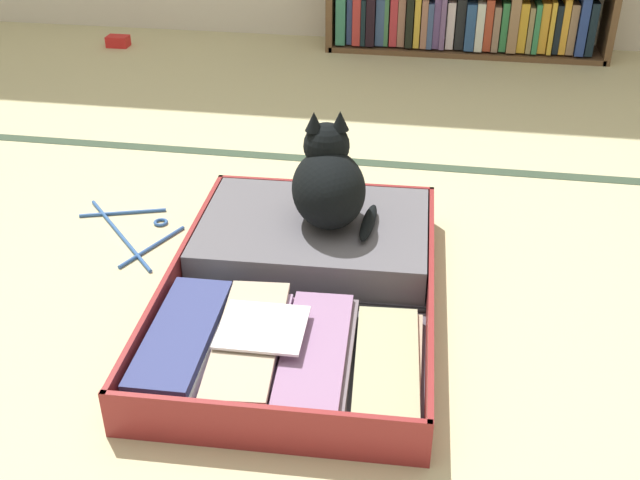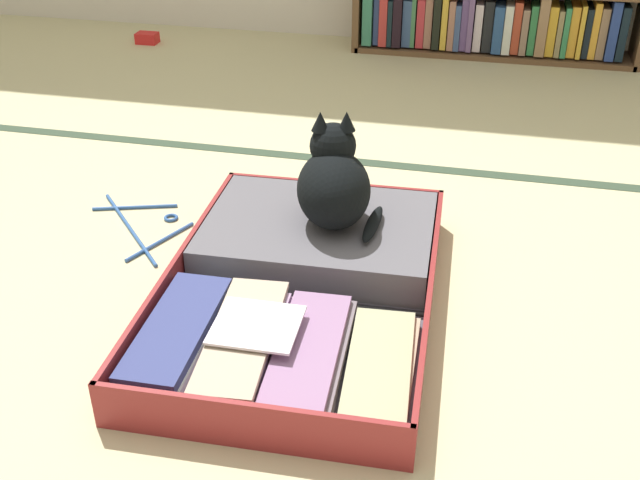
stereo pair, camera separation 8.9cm
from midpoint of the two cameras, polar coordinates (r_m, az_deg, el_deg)
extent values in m
plane|color=beige|center=(1.70, -0.67, -8.03)|extent=(10.00, 10.00, 0.00)
cube|color=#344533|center=(2.53, 4.52, 5.77)|extent=(4.80, 0.05, 0.00)
cube|color=brown|center=(3.70, 13.37, 13.46)|extent=(1.24, 0.24, 0.02)
cube|color=#377F62|center=(3.69, 4.50, 16.53)|extent=(0.04, 0.20, 0.26)
cube|color=#344881|center=(3.71, 5.16, 16.24)|extent=(0.02, 0.20, 0.21)
cube|color=#BF3532|center=(3.68, 5.67, 16.44)|extent=(0.04, 0.20, 0.25)
cube|color=#15252B|center=(3.69, 6.15, 16.03)|extent=(0.02, 0.20, 0.21)
cube|color=black|center=(3.68, 6.68, 16.06)|extent=(0.04, 0.20, 0.22)
cube|color=#38537F|center=(3.69, 7.39, 16.00)|extent=(0.04, 0.20, 0.21)
cube|color=#417A4C|center=(3.69, 7.88, 16.05)|extent=(0.02, 0.20, 0.22)
cube|color=#C0313A|center=(3.69, 8.37, 15.97)|extent=(0.03, 0.20, 0.21)
cube|color=#A06E59|center=(3.69, 8.94, 15.96)|extent=(0.03, 0.20, 0.22)
cube|color=black|center=(3.67, 9.53, 15.90)|extent=(0.03, 0.20, 0.23)
cube|color=gold|center=(3.67, 10.08, 15.84)|extent=(0.03, 0.20, 0.22)
cube|color=#A46E58|center=(3.67, 10.58, 15.72)|extent=(0.03, 0.20, 0.22)
cube|color=#3C5281|center=(3.67, 11.01, 15.55)|extent=(0.02, 0.20, 0.20)
cube|color=slate|center=(3.67, 11.50, 15.76)|extent=(0.03, 0.20, 0.23)
cube|color=slate|center=(3.66, 11.94, 15.72)|extent=(0.02, 0.20, 0.24)
cube|color=silver|center=(3.68, 12.47, 15.48)|extent=(0.03, 0.20, 0.21)
cube|color=black|center=(3.68, 13.17, 15.52)|extent=(0.04, 0.20, 0.22)
cube|color=#294E83|center=(3.66, 13.86, 15.25)|extent=(0.04, 0.20, 0.21)
cube|color=silver|center=(3.66, 14.53, 15.20)|extent=(0.03, 0.20, 0.21)
cube|color=#B8432B|center=(3.67, 15.15, 15.29)|extent=(0.03, 0.20, 0.23)
cube|color=#8E725D|center=(3.67, 15.68, 14.98)|extent=(0.03, 0.20, 0.20)
cube|color=#348A4D|center=(3.68, 16.24, 15.08)|extent=(0.03, 0.20, 0.21)
cube|color=#9B7551|center=(3.67, 16.92, 15.25)|extent=(0.04, 0.20, 0.26)
cube|color=gold|center=(3.68, 17.53, 14.91)|extent=(0.04, 0.20, 0.22)
cube|color=#918356|center=(3.68, 18.03, 14.70)|extent=(0.02, 0.20, 0.20)
cube|color=#338853|center=(3.68, 18.46, 14.74)|extent=(0.02, 0.20, 0.21)
cube|color=gold|center=(3.70, 18.96, 14.75)|extent=(0.04, 0.20, 0.22)
cube|color=gold|center=(3.68, 19.48, 14.68)|extent=(0.02, 0.20, 0.23)
cube|color=black|center=(3.70, 19.88, 14.57)|extent=(0.03, 0.20, 0.21)
cube|color=gold|center=(3.70, 20.38, 14.69)|extent=(0.03, 0.20, 0.24)
cube|color=#947557|center=(3.71, 20.87, 14.46)|extent=(0.03, 0.20, 0.22)
cube|color=#29418C|center=(3.70, 21.57, 14.56)|extent=(0.04, 0.20, 0.25)
cube|color=black|center=(3.71, 22.17, 14.31)|extent=(0.03, 0.20, 0.23)
cube|color=maroon|center=(1.64, -1.55, -9.53)|extent=(0.63, 0.48, 0.01)
cube|color=maroon|center=(1.45, -3.49, -13.70)|extent=(0.61, 0.03, 0.11)
cube|color=maroon|center=(1.69, -11.62, -6.85)|extent=(0.03, 0.46, 0.11)
cube|color=maroon|center=(1.59, 9.19, -9.38)|extent=(0.03, 0.46, 0.11)
cube|color=#4C4853|center=(1.63, -1.55, -9.26)|extent=(0.60, 0.46, 0.01)
cube|color=maroon|center=(2.01, 1.21, -1.14)|extent=(0.63, 0.48, 0.01)
cube|color=maroon|center=(2.17, 2.22, 3.03)|extent=(0.61, 0.03, 0.11)
cube|color=maroon|center=(2.04, -7.07, 0.86)|extent=(0.03, 0.46, 0.11)
cube|color=maroon|center=(1.96, 9.86, -0.78)|extent=(0.03, 0.46, 0.11)
cube|color=#4C4853|center=(2.00, 1.21, -0.89)|extent=(0.60, 0.46, 0.01)
cylinder|color=black|center=(1.81, -0.02, -4.60)|extent=(0.59, 0.04, 0.02)
cube|color=#2C4C79|center=(1.67, -8.78, -7.86)|extent=(0.13, 0.39, 0.02)
cube|color=silver|center=(1.66, -8.74, -7.46)|extent=(0.13, 0.38, 0.01)
cube|color=white|center=(1.66, -8.84, -6.83)|extent=(0.15, 0.40, 0.02)
cube|color=#38417A|center=(1.64, -9.11, -6.51)|extent=(0.14, 0.38, 0.02)
cube|color=gray|center=(1.63, -4.22, -8.69)|extent=(0.15, 0.40, 0.02)
cube|color=gray|center=(1.63, -3.90, -8.04)|extent=(0.13, 0.38, 0.02)
cube|color=#A07EA5|center=(1.61, -4.14, -7.62)|extent=(0.15, 0.36, 0.02)
cube|color=#BCA78C|center=(1.60, -4.26, -7.10)|extent=(0.16, 0.40, 0.01)
cube|color=slate|center=(1.62, 1.01, -9.11)|extent=(0.16, 0.35, 0.02)
cube|color=slate|center=(1.61, 1.16, -8.43)|extent=(0.15, 0.37, 0.02)
cube|color=#946C96|center=(1.59, 0.70, -8.07)|extent=(0.15, 0.38, 0.02)
cube|color=tan|center=(1.60, 6.23, -9.75)|extent=(0.14, 0.37, 0.02)
cube|color=tan|center=(1.59, 6.05, -9.29)|extent=(0.16, 0.38, 0.01)
cube|color=white|center=(1.61, -3.15, -6.35)|extent=(0.18, 0.17, 0.01)
cube|color=#5C5A61|center=(1.98, 1.22, 0.21)|extent=(0.59, 0.45, 0.10)
torus|color=white|center=(1.98, 0.36, 1.79)|extent=(0.11, 0.11, 0.01)
cylinder|color=black|center=(2.19, -2.17, 3.27)|extent=(0.02, 0.02, 0.10)
cylinder|color=black|center=(2.15, 6.59, 2.47)|extent=(0.02, 0.02, 0.10)
cube|color=white|center=(1.46, -6.34, -12.52)|extent=(0.04, 0.00, 0.02)
cube|color=red|center=(1.43, -2.39, -12.71)|extent=(0.04, 0.00, 0.03)
cube|color=#3B8B36|center=(1.49, -7.46, -13.27)|extent=(0.03, 0.00, 0.03)
cube|color=red|center=(1.45, -6.04, -12.23)|extent=(0.03, 0.00, 0.02)
ellipsoid|color=black|center=(1.90, 2.37, 3.77)|extent=(0.24, 0.28, 0.19)
ellipsoid|color=black|center=(1.98, 2.23, 3.57)|extent=(0.15, 0.11, 0.10)
sphere|color=black|center=(1.91, 2.33, 7.01)|extent=(0.12, 0.12, 0.12)
cone|color=black|center=(1.88, 3.37, 8.83)|extent=(0.04, 0.04, 0.05)
cone|color=black|center=(1.88, 1.40, 8.82)|extent=(0.04, 0.04, 0.05)
sphere|color=yellow|center=(1.95, 2.87, 7.76)|extent=(0.02, 0.02, 0.02)
sphere|color=yellow|center=(1.95, 1.63, 7.76)|extent=(0.02, 0.02, 0.02)
ellipsoid|color=black|center=(1.91, 5.29, 1.18)|extent=(0.04, 0.18, 0.03)
cylinder|color=#2D579B|center=(2.18, -12.85, 0.86)|extent=(0.31, 0.34, 0.01)
cylinder|color=#2D579B|center=(2.29, -12.54, 2.38)|extent=(0.24, 0.08, 0.01)
cylinder|color=#2D579B|center=(2.10, -10.62, -0.12)|extent=(0.11, 0.23, 0.01)
torus|color=#2D579B|center=(2.21, -9.91, 1.63)|extent=(0.06, 0.06, 0.01)
cube|color=red|center=(3.86, -12.08, 14.49)|extent=(0.10, 0.07, 0.05)
camera|label=1|loc=(0.04, -88.52, 0.88)|focal=42.96mm
camera|label=2|loc=(0.04, 91.48, -0.88)|focal=42.96mm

